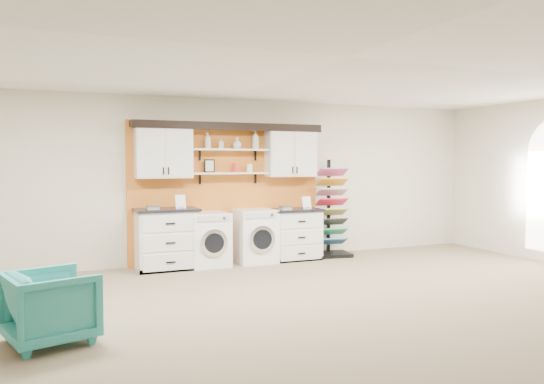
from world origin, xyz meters
name	(u,v)px	position (x,y,z in m)	size (l,w,h in m)	color
floor	(344,325)	(0.00, 0.00, 0.00)	(10.00, 10.00, 0.00)	#86775A
ceiling	(346,57)	(0.00, 0.00, 2.80)	(10.00, 10.00, 0.00)	white
wall_back	(227,180)	(0.00, 4.00, 1.40)	(10.00, 10.00, 0.00)	beige
accent_panel	(227,192)	(0.00, 3.96, 1.20)	(3.40, 0.07, 2.40)	#C76C22
upper_cabinet_left	(164,152)	(-1.13, 3.79, 1.88)	(0.90, 0.35, 0.84)	white
upper_cabinet_right	(291,153)	(1.13, 3.79, 1.88)	(0.90, 0.35, 0.84)	white
shelf_lower	(230,173)	(0.00, 3.80, 1.53)	(1.32, 0.28, 0.03)	white
shelf_upper	(230,150)	(0.00, 3.80, 1.93)	(1.32, 0.28, 0.03)	white
crown_molding	(230,126)	(0.00, 3.81, 2.33)	(3.30, 0.41, 0.13)	black
picture_frame	(209,166)	(-0.35, 3.85, 1.66)	(0.18, 0.02, 0.22)	black
canister_red	(236,168)	(0.10, 3.80, 1.62)	(0.11, 0.11, 0.16)	red
canister_cream	(249,168)	(0.35, 3.80, 1.61)	(0.10, 0.10, 0.14)	silver
base_cabinet_left	(166,239)	(-1.13, 3.64, 0.49)	(1.00, 0.66, 0.98)	white
base_cabinet_right	(294,234)	(1.13, 3.64, 0.45)	(0.91, 0.66, 0.90)	white
washer	(208,239)	(-0.44, 3.64, 0.44)	(0.64, 0.71, 0.89)	white
dryer	(255,236)	(0.39, 3.64, 0.46)	(0.65, 0.71, 0.91)	white
sample_rack	(331,226)	(1.90, 3.68, 0.55)	(0.72, 0.63, 1.76)	black
armchair	(51,307)	(-2.86, 0.61, 0.35)	(0.75, 0.77, 0.70)	teal
soap_bottle_a	(208,141)	(-0.39, 3.80, 2.08)	(0.10, 0.10, 0.26)	silver
soap_bottle_b	(221,143)	(-0.15, 3.80, 2.03)	(0.08, 0.08, 0.18)	silver
soap_bottle_c	(237,143)	(0.12, 3.80, 2.04)	(0.15, 0.15, 0.19)	silver
soap_bottle_d	(255,140)	(0.46, 3.80, 2.10)	(0.12, 0.12, 0.32)	silver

